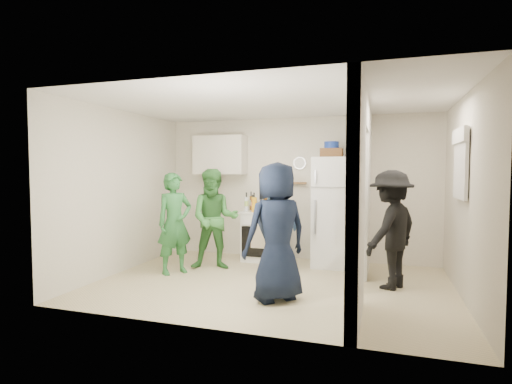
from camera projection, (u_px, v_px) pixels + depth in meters
floor at (271, 284)px, 5.53m from camera, size 4.80×4.80×0.00m
wall_back at (297, 188)px, 7.08m from camera, size 4.80×0.00×4.80m
wall_front at (225, 204)px, 3.84m from camera, size 4.80×0.00×4.80m
wall_left at (123, 191)px, 6.19m from camera, size 0.00×3.40×3.40m
wall_right at (466, 198)px, 4.73m from camera, size 0.00×3.40×3.40m
ceiling at (272, 102)px, 5.39m from camera, size 4.80×4.80×0.00m
partition_pier_back at (366, 191)px, 6.14m from camera, size 0.12×1.20×2.50m
partition_pier_front at (356, 202)px, 4.05m from camera, size 0.12×1.20×2.50m
partition_header at (363, 113)px, 5.04m from camera, size 0.12×1.00×0.40m
stove at (265, 236)px, 6.96m from camera, size 0.73×0.61×0.87m
upper_cabinet at (220, 155)px, 7.30m from camera, size 0.95×0.34×0.70m
fridge at (337, 212)px, 6.53m from camera, size 0.73×0.71×1.78m
wicker_basket at (332, 153)px, 6.56m from camera, size 0.35×0.25×0.15m
blue_bowl at (332, 145)px, 6.55m from camera, size 0.24×0.24×0.11m
yellow_cup_stack_top at (351, 149)px, 6.31m from camera, size 0.09×0.09×0.25m
wall_clock at (300, 163)px, 7.02m from camera, size 0.22×0.02×0.22m
spice_shelf at (296, 183)px, 7.03m from camera, size 0.35×0.08×0.03m
nook_window at (462, 164)px, 4.91m from camera, size 0.03×0.70×0.80m
nook_window_frame at (461, 164)px, 4.91m from camera, size 0.04×0.76×0.86m
nook_valance at (459, 136)px, 4.90m from camera, size 0.04×0.82×0.18m
yellow_cup_stack_stove at (254, 205)px, 6.76m from camera, size 0.09×0.09×0.25m
red_cup at (274, 209)px, 6.68m from camera, size 0.09×0.09×0.12m
person_green_left at (175, 223)px, 6.07m from camera, size 0.63×0.67×1.54m
person_green_center at (215, 219)px, 6.34m from camera, size 0.93×0.82×1.60m
person_denim at (277, 223)px, 6.12m from camera, size 0.92×0.85×1.52m
person_navy at (276, 232)px, 4.80m from camera, size 0.96×0.95×1.67m
person_nook at (391, 229)px, 5.31m from camera, size 1.01×1.18×1.58m
bottle_a at (251, 201)px, 7.15m from camera, size 0.06×0.06×0.33m
bottle_b at (254, 202)px, 6.91m from camera, size 0.06×0.06×0.32m
bottle_c at (262, 202)px, 7.12m from camera, size 0.07×0.07×0.28m
bottle_d at (265, 202)px, 6.86m from camera, size 0.06×0.06×0.33m
bottle_e at (273, 202)px, 7.08m from camera, size 0.06×0.06×0.27m
bottle_f at (274, 204)px, 6.90m from camera, size 0.08×0.08×0.25m
bottle_g at (281, 203)px, 6.97m from camera, size 0.06×0.06×0.28m
bottle_h at (246, 202)px, 6.92m from camera, size 0.07×0.07×0.32m
bottle_i at (268, 203)px, 7.00m from camera, size 0.07×0.07×0.26m
bottle_j at (281, 203)px, 6.75m from camera, size 0.06×0.06×0.32m
bottle_k at (253, 203)px, 7.05m from camera, size 0.07×0.07×0.27m
bottle_l at (271, 204)px, 6.74m from camera, size 0.06×0.06×0.29m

